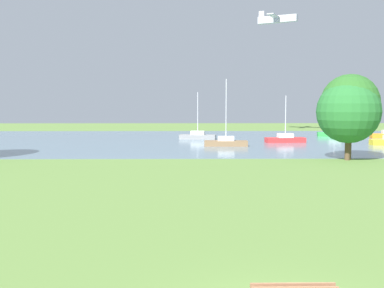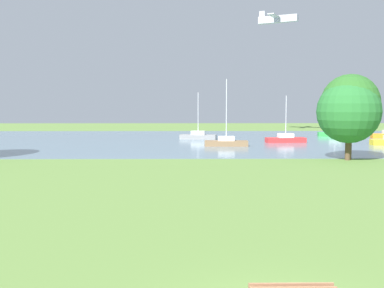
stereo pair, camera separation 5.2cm
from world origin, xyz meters
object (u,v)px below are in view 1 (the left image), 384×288
sailboat_gray (198,136)px  light_aircraft (277,19)px  sailboat_brown (226,142)px  sailboat_green (335,133)px  tree_east_near (349,112)px  tree_west_far (350,103)px  sailboat_red (285,139)px

sailboat_gray → light_aircraft: light_aircraft is taller
sailboat_gray → sailboat_brown: size_ratio=0.84×
sailboat_green → light_aircraft: size_ratio=0.82×
sailboat_gray → light_aircraft: size_ratio=0.78×
sailboat_green → light_aircraft: (-6.63, 9.87, 17.95)m
tree_east_near → tree_west_far: size_ratio=0.93×
sailboat_red → tree_east_near: (1.45, -17.43, 3.61)m
sailboat_gray → tree_west_far: size_ratio=0.86×
sailboat_gray → sailboat_green: sailboat_green is taller
sailboat_gray → sailboat_red: sailboat_gray is taller
sailboat_gray → tree_west_far: 25.88m
sailboat_gray → tree_east_near: 25.99m
sailboat_gray → sailboat_green: 20.55m
sailboat_red → sailboat_green: (9.41, 10.35, 0.01)m
sailboat_brown → sailboat_green: (17.06, 14.99, -0.01)m
light_aircraft → tree_west_far: bearing=-91.7°
sailboat_green → tree_west_far: (-7.72, -27.40, 4.30)m
sailboat_gray → tree_west_far: bearing=-61.4°
sailboat_gray → tree_west_far: tree_west_far is taller
tree_east_near → sailboat_green: bearing=74.0°
tree_east_near → tree_west_far: bearing=57.7°
tree_west_far → light_aircraft: 39.71m
sailboat_brown → light_aircraft: (10.43, 24.86, 17.94)m
sailboat_gray → sailboat_red: 11.80m
tree_east_near → sailboat_brown: bearing=125.4°
tree_east_near → sailboat_gray: bearing=117.7°
sailboat_red → light_aircraft: size_ratio=0.71×
sailboat_gray → sailboat_green: size_ratio=0.95×
sailboat_red → sailboat_green: bearing=47.7°
light_aircraft → sailboat_red: bearing=-97.8°
sailboat_gray → sailboat_green: bearing=14.1°
sailboat_red → tree_east_near: bearing=-85.2°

